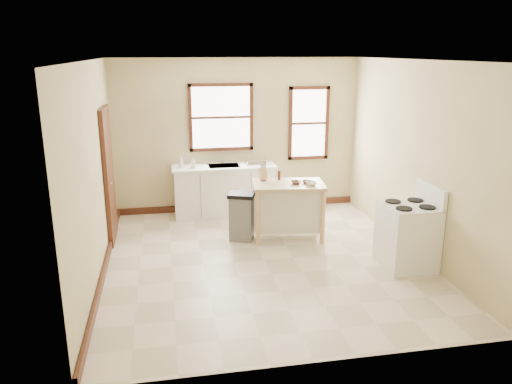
% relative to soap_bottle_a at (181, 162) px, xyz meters
% --- Properties ---
extents(floor, '(5.00, 5.00, 0.00)m').
position_rel_soap_bottle_a_xyz_m(floor, '(1.07, -2.16, -1.03)').
color(floor, beige).
rests_on(floor, ground).
extents(ceiling, '(5.00, 5.00, 0.00)m').
position_rel_soap_bottle_a_xyz_m(ceiling, '(1.07, -2.16, 1.77)').
color(ceiling, white).
rests_on(ceiling, ground).
extents(wall_back, '(4.50, 0.04, 2.80)m').
position_rel_soap_bottle_a_xyz_m(wall_back, '(1.07, 0.34, 0.37)').
color(wall_back, beige).
rests_on(wall_back, ground).
extents(wall_left, '(0.04, 5.00, 2.80)m').
position_rel_soap_bottle_a_xyz_m(wall_left, '(-1.18, -2.16, 0.37)').
color(wall_left, beige).
rests_on(wall_left, ground).
extents(wall_right, '(0.04, 5.00, 2.80)m').
position_rel_soap_bottle_a_xyz_m(wall_right, '(3.32, -2.16, 0.37)').
color(wall_right, beige).
rests_on(wall_right, ground).
extents(window_main, '(1.17, 0.06, 1.22)m').
position_rel_soap_bottle_a_xyz_m(window_main, '(0.77, 0.32, 0.72)').
color(window_main, '#3B1810').
rests_on(window_main, wall_back).
extents(window_side, '(0.77, 0.06, 1.37)m').
position_rel_soap_bottle_a_xyz_m(window_side, '(2.42, 0.32, 0.57)').
color(window_side, '#3B1810').
rests_on(window_side, wall_back).
extents(door_left, '(0.06, 0.90, 2.10)m').
position_rel_soap_bottle_a_xyz_m(door_left, '(-1.14, -0.86, 0.02)').
color(door_left, '#3B1810').
rests_on(door_left, ground).
extents(baseboard_back, '(4.50, 0.04, 0.12)m').
position_rel_soap_bottle_a_xyz_m(baseboard_back, '(1.07, 0.31, -0.97)').
color(baseboard_back, '#3B1810').
rests_on(baseboard_back, ground).
extents(baseboard_left, '(0.04, 5.00, 0.12)m').
position_rel_soap_bottle_a_xyz_m(baseboard_left, '(-1.15, -2.16, -0.97)').
color(baseboard_left, '#3B1810').
rests_on(baseboard_left, ground).
extents(sink_counter, '(1.86, 0.62, 0.92)m').
position_rel_soap_bottle_a_xyz_m(sink_counter, '(0.77, 0.04, -0.57)').
color(sink_counter, white).
rests_on(sink_counter, ground).
extents(faucet, '(0.03, 0.03, 0.22)m').
position_rel_soap_bottle_a_xyz_m(faucet, '(0.77, 0.22, 0.00)').
color(faucet, silver).
rests_on(faucet, sink_counter).
extents(soap_bottle_a, '(0.11, 0.11, 0.22)m').
position_rel_soap_bottle_a_xyz_m(soap_bottle_a, '(0.00, 0.00, 0.00)').
color(soap_bottle_a, '#B2B2B2').
rests_on(soap_bottle_a, sink_counter).
extents(soap_bottle_b, '(0.08, 0.08, 0.18)m').
position_rel_soap_bottle_a_xyz_m(soap_bottle_b, '(0.22, -0.05, -0.02)').
color(soap_bottle_b, '#B2B2B2').
rests_on(soap_bottle_b, sink_counter).
extents(dish_rack, '(0.40, 0.32, 0.09)m').
position_rel_soap_bottle_a_xyz_m(dish_rack, '(1.36, 0.06, -0.06)').
color(dish_rack, silver).
rests_on(dish_rack, sink_counter).
extents(kitchen_island, '(1.19, 0.84, 0.91)m').
position_rel_soap_bottle_a_xyz_m(kitchen_island, '(1.62, -1.33, -0.57)').
color(kitchen_island, tan).
rests_on(kitchen_island, ground).
extents(knife_block, '(0.12, 0.12, 0.20)m').
position_rel_soap_bottle_a_xyz_m(knife_block, '(1.26, -1.07, -0.02)').
color(knife_block, tan).
rests_on(knife_block, kitchen_island).
extents(pepper_grinder, '(0.05, 0.05, 0.15)m').
position_rel_soap_bottle_a_xyz_m(pepper_grinder, '(1.52, -1.10, -0.04)').
color(pepper_grinder, '#3E1C10').
rests_on(pepper_grinder, kitchen_island).
extents(bowl_a, '(0.19, 0.19, 0.04)m').
position_rel_soap_bottle_a_xyz_m(bowl_a, '(1.73, -1.39, -0.10)').
color(bowl_a, brown).
rests_on(bowl_a, kitchen_island).
extents(bowl_b, '(0.22, 0.22, 0.04)m').
position_rel_soap_bottle_a_xyz_m(bowl_b, '(1.91, -1.38, -0.10)').
color(bowl_b, brown).
rests_on(bowl_b, kitchen_island).
extents(bowl_c, '(0.19, 0.19, 0.05)m').
position_rel_soap_bottle_a_xyz_m(bowl_c, '(1.94, -1.52, -0.09)').
color(bowl_c, white).
rests_on(bowl_c, kitchen_island).
extents(trash_bin, '(0.49, 0.45, 0.77)m').
position_rel_soap_bottle_a_xyz_m(trash_bin, '(0.88, -1.28, -0.64)').
color(trash_bin, slate).
rests_on(trash_bin, ground).
extents(gas_stove, '(0.72, 0.73, 1.17)m').
position_rel_soap_bottle_a_xyz_m(gas_stove, '(2.98, -2.71, -0.44)').
color(gas_stove, white).
rests_on(gas_stove, ground).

